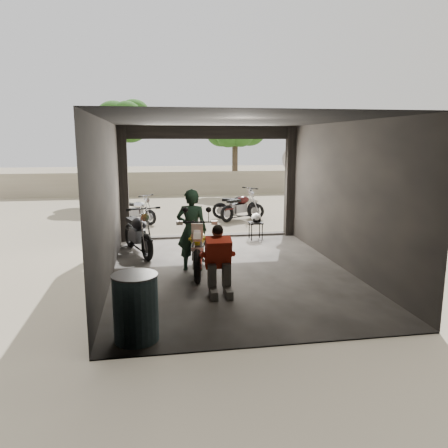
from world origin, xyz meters
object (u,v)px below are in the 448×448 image
object	(u,v)px
main_bike	(198,244)
rider	(192,230)
outside_bike_a	(137,209)
outside_bike_c	(238,204)
outside_bike_b	(241,204)
sign_post	(296,172)
helmet	(256,217)
mechanic	(219,262)
left_bike	(138,229)
stool	(256,225)
oil_drum	(136,308)

from	to	relation	value
main_bike	rider	bearing A→B (deg)	132.40
outside_bike_a	main_bike	bearing A→B (deg)	-122.28
outside_bike_c	rider	bearing A→B (deg)	175.71
outside_bike_b	rider	distance (m)	6.32
outside_bike_c	outside_bike_b	bearing A→B (deg)	-149.86
sign_post	helmet	bearing A→B (deg)	-122.77
outside_bike_a	sign_post	xyz separation A→B (m)	(4.97, -1.86, 1.34)
outside_bike_b	rider	world-z (taller)	rider
main_bike	sign_post	xyz separation A→B (m)	(3.54, 4.13, 1.22)
main_bike	mechanic	size ratio (longest dim) A/B	1.52
sign_post	mechanic	bearing A→B (deg)	-101.80
helmet	left_bike	bearing A→B (deg)	-149.07
left_bike	sign_post	bearing A→B (deg)	7.50
stool	oil_drum	bearing A→B (deg)	-118.04
left_bike	oil_drum	distance (m)	4.93
outside_bike_a	rider	distance (m)	6.00
helmet	sign_post	xyz separation A→B (m)	(1.55, 1.22, 1.20)
mechanic	stool	distance (m)	4.61
main_bike	sign_post	world-z (taller)	sign_post
left_bike	outside_bike_c	world-z (taller)	left_bike
outside_bike_a	oil_drum	bearing A→B (deg)	-134.35
main_bike	stool	distance (m)	3.48
helmet	sign_post	size ratio (longest dim) A/B	0.10
left_bike	outside_bike_b	size ratio (longest dim) A/B	1.10
stool	oil_drum	size ratio (longest dim) A/B	0.53
outside_bike_c	oil_drum	xyz separation A→B (m)	(-3.34, -9.35, -0.06)
oil_drum	sign_post	bearing A→B (deg)	56.73
outside_bike_c	stool	world-z (taller)	outside_bike_c
main_bike	helmet	xyz separation A→B (m)	(1.98, 2.91, 0.02)
helmet	oil_drum	distance (m)	6.82
outside_bike_c	sign_post	xyz separation A→B (m)	(1.41, -2.11, 1.29)
rider	sign_post	xyz separation A→B (m)	(3.65, 3.97, 0.94)
main_bike	oil_drum	xyz separation A→B (m)	(-1.21, -3.10, -0.14)
mechanic	helmet	bearing A→B (deg)	68.97
mechanic	stool	size ratio (longest dim) A/B	2.40
outside_bike_b	oil_drum	size ratio (longest dim) A/B	1.72
outside_bike_c	mechanic	size ratio (longest dim) A/B	1.32
mechanic	stool	world-z (taller)	mechanic
outside_bike_a	outside_bike_b	distance (m)	3.61
mechanic	oil_drum	world-z (taller)	mechanic
main_bike	outside_bike_c	world-z (taller)	main_bike
outside_bike_a	helmet	distance (m)	4.61
stool	sign_post	world-z (taller)	sign_post
left_bike	sign_post	size ratio (longest dim) A/B	0.69
stool	left_bike	bearing A→B (deg)	-162.37
outside_bike_b	outside_bike_c	bearing A→B (deg)	-19.89
helmet	main_bike	bearing A→B (deg)	-111.60
mechanic	left_bike	bearing A→B (deg)	116.58
outside_bike_b	helmet	size ratio (longest dim) A/B	5.97
left_bike	sign_post	xyz separation A→B (m)	(4.84, 2.31, 1.22)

